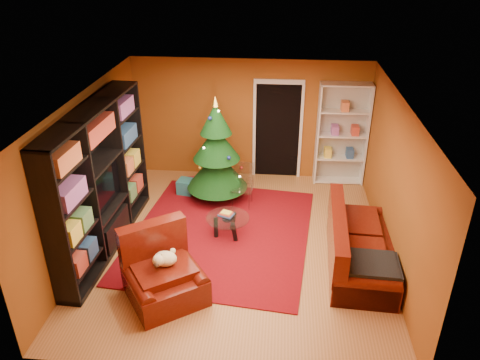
# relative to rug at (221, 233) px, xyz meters

# --- Properties ---
(floor) EXTENTS (5.00, 5.50, 0.05)m
(floor) POSITION_rel_rug_xyz_m (0.33, -0.28, -0.04)
(floor) COLOR #9F6535
(floor) RESTS_ON ground
(ceiling) EXTENTS (5.00, 5.50, 0.05)m
(ceiling) POSITION_rel_rug_xyz_m (0.33, -0.28, 2.61)
(ceiling) COLOR silver
(ceiling) RESTS_ON wall_back
(wall_back) EXTENTS (5.00, 0.05, 2.60)m
(wall_back) POSITION_rel_rug_xyz_m (0.33, 2.49, 1.29)
(wall_back) COLOR #924E19
(wall_back) RESTS_ON ground
(wall_left) EXTENTS (0.05, 5.50, 2.60)m
(wall_left) POSITION_rel_rug_xyz_m (-2.19, -0.28, 1.29)
(wall_left) COLOR #924E19
(wall_left) RESTS_ON ground
(wall_right) EXTENTS (0.05, 5.50, 2.60)m
(wall_right) POSITION_rel_rug_xyz_m (2.86, -0.28, 1.29)
(wall_right) COLOR #924E19
(wall_right) RESTS_ON ground
(doorway) EXTENTS (1.06, 0.60, 2.16)m
(doorway) POSITION_rel_rug_xyz_m (0.93, 2.45, 1.04)
(doorway) COLOR black
(doorway) RESTS_ON floor
(rug) EXTENTS (3.45, 3.91, 0.02)m
(rug) POSITION_rel_rug_xyz_m (0.00, 0.00, 0.00)
(rug) COLOR maroon
(rug) RESTS_ON floor
(media_unit) EXTENTS (0.65, 3.23, 2.46)m
(media_unit) POSITION_rel_rug_xyz_m (-1.94, -0.46, 1.22)
(media_unit) COLOR black
(media_unit) RESTS_ON floor
(christmas_tree) EXTENTS (1.41, 1.41, 2.18)m
(christmas_tree) POSITION_rel_rug_xyz_m (-0.24, 1.31, 1.04)
(christmas_tree) COLOR #0B330F
(christmas_tree) RESTS_ON floor
(gift_box_teal) EXTENTS (0.36, 0.36, 0.31)m
(gift_box_teal) POSITION_rel_rug_xyz_m (-0.92, 1.44, 0.15)
(gift_box_teal) COLOR #1F6F7E
(gift_box_teal) RESTS_ON floor
(gift_box_green) EXTENTS (0.33, 0.33, 0.29)m
(gift_box_green) POSITION_rel_rug_xyz_m (-0.29, 1.77, 0.13)
(gift_box_green) COLOR #286E36
(gift_box_green) RESTS_ON floor
(gift_box_red) EXTENTS (0.27, 0.27, 0.23)m
(gift_box_red) POSITION_rel_rug_xyz_m (-0.80, 1.68, 0.10)
(gift_box_red) COLOR maroon
(gift_box_red) RESTS_ON floor
(white_bookshelf) EXTENTS (1.05, 0.40, 2.25)m
(white_bookshelf) POSITION_rel_rug_xyz_m (2.28, 2.29, 1.08)
(white_bookshelf) COLOR white
(white_bookshelf) RESTS_ON floor
(armchair) EXTENTS (1.56, 1.56, 0.87)m
(armchair) POSITION_rel_rug_xyz_m (-0.60, -1.74, 0.43)
(armchair) COLOR #490F08
(armchair) RESTS_ON rug
(dog) EXTENTS (0.50, 0.47, 0.28)m
(dog) POSITION_rel_rug_xyz_m (-0.59, -1.67, 0.64)
(dog) COLOR #F1E7BA
(dog) RESTS_ON armchair
(sofa) EXTENTS (1.08, 2.21, 0.93)m
(sofa) POSITION_rel_rug_xyz_m (2.35, -0.69, 0.45)
(sofa) COLOR #490F08
(sofa) RESTS_ON rug
(coffee_table) EXTENTS (0.99, 0.99, 0.48)m
(coffee_table) POSITION_rel_rug_xyz_m (0.13, -0.06, 0.19)
(coffee_table) COLOR gray
(coffee_table) RESTS_ON rug
(acrylic_chair) EXTENTS (0.44, 0.47, 0.79)m
(acrylic_chair) POSITION_rel_rug_xyz_m (0.29, 1.03, 0.39)
(acrylic_chair) COLOR #66605B
(acrylic_chair) RESTS_ON rug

